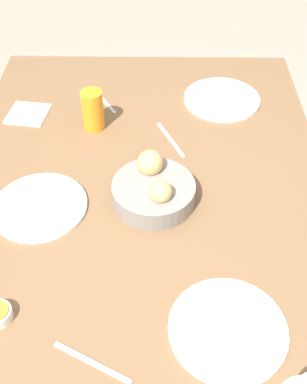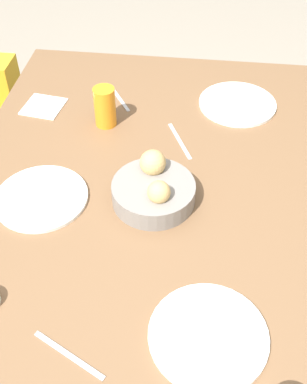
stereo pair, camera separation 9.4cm
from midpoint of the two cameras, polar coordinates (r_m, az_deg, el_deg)
The scene contains 11 objects.
ground_plane at distance 1.85m, azimuth 0.53°, elevation -16.56°, with size 10.00×10.00×0.00m, color gray.
dining_table at distance 1.32m, azimuth 0.71°, elevation -2.90°, with size 1.44×1.01×0.73m.
bread_basket at distance 1.22m, azimuth 2.22°, elevation 0.22°, with size 0.21×0.21×0.11m.
plate_near_left at distance 1.02m, azimuth 9.25°, elevation -16.56°, with size 0.24×0.24×0.01m.
plate_near_right at distance 1.61m, azimuth 11.60°, elevation 10.17°, with size 0.25×0.25×0.01m.
plate_far_center at distance 1.27m, azimuth -11.10°, elevation -0.73°, with size 0.24×0.24×0.01m.
juice_glass at distance 1.46m, azimuth -3.94°, elevation 9.99°, with size 0.07×0.07×0.12m.
fork_silver at distance 1.00m, azimuth -7.23°, elevation -18.76°, with size 0.09×0.16×0.00m.
knife_silver at distance 1.43m, azimuth 5.00°, elevation 5.99°, with size 0.16×0.08×0.00m.
spoon_coffee at distance 1.60m, azimuth -2.18°, elevation 10.73°, with size 0.12×0.08×0.00m.
napkin at distance 1.60m, azimuth -11.25°, elevation 9.87°, with size 0.14×0.14×0.00m.
Camera 2 is at (-0.88, -0.14, 1.62)m, focal length 45.00 mm.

